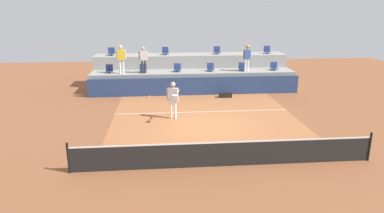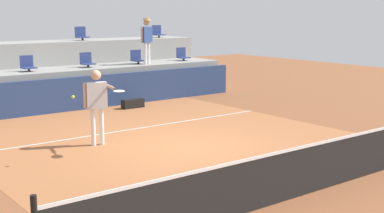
{
  "view_description": "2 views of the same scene",
  "coord_description": "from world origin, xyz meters",
  "px_view_note": "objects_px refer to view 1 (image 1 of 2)",
  "views": [
    {
      "loc": [
        -2.12,
        -14.81,
        5.36
      ],
      "look_at": [
        -0.81,
        -0.62,
        1.2
      ],
      "focal_mm": 32.61,
      "sensor_mm": 36.0,
      "label": 1
    },
    {
      "loc": [
        -7.35,
        -9.86,
        3.21
      ],
      "look_at": [
        -0.42,
        -0.86,
        1.16
      ],
      "focal_mm": 49.59,
      "sensor_mm": 36.0,
      "label": 2
    }
  ],
  "objects_px": {
    "stadium_chair_lower_right": "(242,67)",
    "tennis_ball": "(149,96)",
    "stadium_chair_upper_right": "(217,51)",
    "stadium_chair_upper_left": "(165,51)",
    "stadium_chair_upper_far_right": "(267,50)",
    "stadium_chair_lower_far_left": "(109,69)",
    "stadium_chair_lower_mid_right": "(210,68)",
    "stadium_chair_lower_left": "(143,69)",
    "spectator_leaning_on_rail": "(121,56)",
    "spectator_with_hat": "(247,55)",
    "tennis_player": "(173,96)",
    "stadium_chair_upper_far_left": "(111,52)",
    "equipment_bag": "(225,95)",
    "stadium_chair_lower_mid_left": "(177,68)",
    "spectator_in_white": "(143,57)",
    "stadium_chair_lower_far_right": "(274,67)"
  },
  "relations": [
    {
      "from": "stadium_chair_lower_right",
      "to": "tennis_ball",
      "type": "xyz_separation_m",
      "value": [
        -5.83,
        -6.87,
        -0.03
      ]
    },
    {
      "from": "stadium_chair_upper_right",
      "to": "tennis_ball",
      "type": "height_order",
      "value": "stadium_chair_upper_right"
    },
    {
      "from": "stadium_chair_upper_left",
      "to": "stadium_chair_upper_far_right",
      "type": "bearing_deg",
      "value": 0.0
    },
    {
      "from": "stadium_chair_lower_far_left",
      "to": "stadium_chair_lower_mid_right",
      "type": "bearing_deg",
      "value": 0.0
    },
    {
      "from": "stadium_chair_upper_left",
      "to": "stadium_chair_upper_right",
      "type": "xyz_separation_m",
      "value": [
        3.56,
        0.0,
        0.0
      ]
    },
    {
      "from": "stadium_chair_lower_left",
      "to": "spectator_leaning_on_rail",
      "type": "height_order",
      "value": "spectator_leaning_on_rail"
    },
    {
      "from": "stadium_chair_upper_right",
      "to": "spectator_leaning_on_rail",
      "type": "distance_m",
      "value": 6.67
    },
    {
      "from": "stadium_chair_lower_far_left",
      "to": "stadium_chair_lower_right",
      "type": "xyz_separation_m",
      "value": [
        8.5,
        0.0,
        0.0
      ]
    },
    {
      "from": "stadium_chair_upper_left",
      "to": "spectator_with_hat",
      "type": "height_order",
      "value": "spectator_with_hat"
    },
    {
      "from": "tennis_player",
      "to": "spectator_leaning_on_rail",
      "type": "bearing_deg",
      "value": 118.45
    },
    {
      "from": "stadium_chair_upper_far_left",
      "to": "spectator_with_hat",
      "type": "bearing_deg",
      "value": -14.02
    },
    {
      "from": "spectator_leaning_on_rail",
      "to": "equipment_bag",
      "type": "bearing_deg",
      "value": -14.57
    },
    {
      "from": "stadium_chair_lower_mid_left",
      "to": "spectator_in_white",
      "type": "height_order",
      "value": "spectator_in_white"
    },
    {
      "from": "tennis_ball",
      "to": "stadium_chair_upper_left",
      "type": "bearing_deg",
      "value": 84.13
    },
    {
      "from": "stadium_chair_upper_left",
      "to": "tennis_player",
      "type": "distance_m",
      "value": 7.72
    },
    {
      "from": "tennis_player",
      "to": "stadium_chair_upper_right",
      "type": "bearing_deg",
      "value": 66.3
    },
    {
      "from": "stadium_chair_lower_mid_left",
      "to": "spectator_leaning_on_rail",
      "type": "distance_m",
      "value": 3.59
    },
    {
      "from": "stadium_chair_lower_right",
      "to": "stadium_chair_upper_left",
      "type": "distance_m",
      "value": 5.32
    },
    {
      "from": "tennis_player",
      "to": "spectator_in_white",
      "type": "relative_size",
      "value": 1.11
    },
    {
      "from": "equipment_bag",
      "to": "stadium_chair_lower_mid_left",
      "type": "bearing_deg",
      "value": 144.16
    },
    {
      "from": "stadium_chair_lower_mid_left",
      "to": "spectator_in_white",
      "type": "relative_size",
      "value": 0.31
    },
    {
      "from": "spectator_leaning_on_rail",
      "to": "spectator_in_white",
      "type": "bearing_deg",
      "value": -0.0
    },
    {
      "from": "stadium_chair_upper_right",
      "to": "stadium_chair_upper_far_right",
      "type": "distance_m",
      "value": 3.54
    },
    {
      "from": "stadium_chair_lower_mid_left",
      "to": "stadium_chair_upper_right",
      "type": "distance_m",
      "value": 3.47
    },
    {
      "from": "stadium_chair_lower_far_right",
      "to": "tennis_ball",
      "type": "xyz_separation_m",
      "value": [
        -7.96,
        -6.87,
        -0.03
      ]
    },
    {
      "from": "stadium_chair_lower_left",
      "to": "tennis_ball",
      "type": "xyz_separation_m",
      "value": [
        0.56,
        -6.87,
        -0.03
      ]
    },
    {
      "from": "spectator_leaning_on_rail",
      "to": "stadium_chair_lower_far_right",
      "type": "bearing_deg",
      "value": 2.24
    },
    {
      "from": "tennis_ball",
      "to": "equipment_bag",
      "type": "relative_size",
      "value": 0.09
    },
    {
      "from": "stadium_chair_upper_right",
      "to": "tennis_player",
      "type": "relative_size",
      "value": 0.28
    },
    {
      "from": "stadium_chair_lower_far_right",
      "to": "spectator_with_hat",
      "type": "distance_m",
      "value": 2.14
    },
    {
      "from": "spectator_in_white",
      "to": "stadium_chair_lower_mid_left",
      "type": "bearing_deg",
      "value": 10.31
    },
    {
      "from": "stadium_chair_lower_far_left",
      "to": "spectator_in_white",
      "type": "bearing_deg",
      "value": -10.0
    },
    {
      "from": "stadium_chair_upper_left",
      "to": "spectator_leaning_on_rail",
      "type": "height_order",
      "value": "spectator_leaning_on_rail"
    },
    {
      "from": "stadium_chair_upper_left",
      "to": "stadium_chair_lower_far_right",
      "type": "bearing_deg",
      "value": -14.3
    },
    {
      "from": "stadium_chair_upper_left",
      "to": "stadium_chair_upper_far_left",
      "type": "bearing_deg",
      "value": 180.0
    },
    {
      "from": "stadium_chair_lower_mid_left",
      "to": "spectator_with_hat",
      "type": "xyz_separation_m",
      "value": [
        4.41,
        -0.38,
        0.83
      ]
    },
    {
      "from": "stadium_chair_upper_left",
      "to": "spectator_with_hat",
      "type": "distance_m",
      "value": 5.58
    },
    {
      "from": "stadium_chair_upper_left",
      "to": "stadium_chair_upper_right",
      "type": "relative_size",
      "value": 1.0
    },
    {
      "from": "stadium_chair_lower_mid_right",
      "to": "stadium_chair_upper_left",
      "type": "bearing_deg",
      "value": 147.79
    },
    {
      "from": "tennis_ball",
      "to": "equipment_bag",
      "type": "bearing_deg",
      "value": 47.95
    },
    {
      "from": "tennis_player",
      "to": "spectator_leaning_on_rail",
      "type": "distance_m",
      "value": 6.31
    },
    {
      "from": "spectator_leaning_on_rail",
      "to": "equipment_bag",
      "type": "relative_size",
      "value": 2.32
    },
    {
      "from": "stadium_chair_upper_far_right",
      "to": "equipment_bag",
      "type": "xyz_separation_m",
      "value": [
        -3.6,
        -3.81,
        -2.16
      ]
    },
    {
      "from": "stadium_chair_upper_right",
      "to": "stadium_chair_upper_far_right",
      "type": "height_order",
      "value": "same"
    },
    {
      "from": "stadium_chair_lower_right",
      "to": "tennis_player",
      "type": "bearing_deg",
      "value": -129.04
    },
    {
      "from": "stadium_chair_lower_right",
      "to": "stadium_chair_upper_far_left",
      "type": "bearing_deg",
      "value": 168.11
    },
    {
      "from": "spectator_with_hat",
      "to": "stadium_chair_lower_right",
      "type": "bearing_deg",
      "value": 117.21
    },
    {
      "from": "stadium_chair_upper_right",
      "to": "spectator_in_white",
      "type": "bearing_deg",
      "value": -156.18
    },
    {
      "from": "stadium_chair_lower_right",
      "to": "spectator_leaning_on_rail",
      "type": "xyz_separation_m",
      "value": [
        -7.68,
        -0.38,
        0.86
      ]
    },
    {
      "from": "stadium_chair_upper_far_left",
      "to": "stadium_chair_lower_mid_left",
      "type": "bearing_deg",
      "value": -22.56
    }
  ]
}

